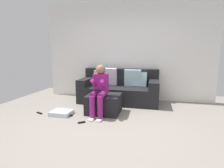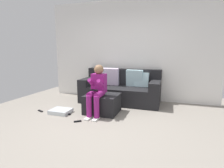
% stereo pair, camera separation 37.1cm
% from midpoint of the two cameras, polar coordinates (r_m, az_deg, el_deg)
% --- Properties ---
extents(ground_plane, '(6.25, 6.25, 0.00)m').
position_cam_midpoint_polar(ground_plane, '(3.22, -5.15, -14.45)').
color(ground_plane, gray).
extents(wall_back, '(4.81, 0.10, 2.79)m').
position_cam_midpoint_polar(wall_back, '(5.14, 2.76, 10.73)').
color(wall_back, white).
rests_on(wall_back, ground_plane).
extents(couch_sectional, '(2.11, 0.91, 0.92)m').
position_cam_midpoint_polar(couch_sectional, '(4.85, 0.11, -1.76)').
color(couch_sectional, black).
rests_on(couch_sectional, ground_plane).
extents(ottoman, '(0.72, 0.64, 0.41)m').
position_cam_midpoint_polar(ottoman, '(4.00, -5.30, -6.39)').
color(ottoman, black).
rests_on(ottoman, ground_plane).
extents(person_seated, '(0.30, 0.62, 1.08)m').
position_cam_midpoint_polar(person_seated, '(3.74, -6.94, -1.42)').
color(person_seated, '#8C1E72').
rests_on(person_seated, ground_plane).
extents(storage_bin, '(0.45, 0.38, 0.09)m').
position_cam_midpoint_polar(storage_bin, '(4.11, -18.55, -8.81)').
color(storage_bin, silver).
rests_on(storage_bin, ground_plane).
extents(remote_near_ottoman, '(0.14, 0.12, 0.02)m').
position_cam_midpoint_polar(remote_near_ottoman, '(3.56, -12.83, -12.06)').
color(remote_near_ottoman, black).
rests_on(remote_near_ottoman, ground_plane).
extents(remote_by_storage_bin, '(0.15, 0.10, 0.02)m').
position_cam_midpoint_polar(remote_by_storage_bin, '(4.00, -16.13, -9.70)').
color(remote_by_storage_bin, black).
rests_on(remote_by_storage_bin, ground_plane).
extents(remote_under_side_table, '(0.17, 0.10, 0.02)m').
position_cam_midpoint_polar(remote_under_side_table, '(4.37, -24.74, -8.56)').
color(remote_under_side_table, black).
rests_on(remote_under_side_table, ground_plane).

